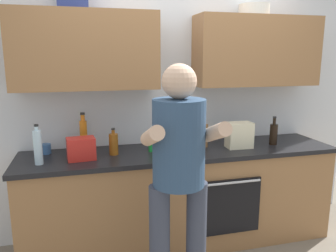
# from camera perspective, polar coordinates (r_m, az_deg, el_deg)

# --- Properties ---
(ground_plane) EXTENTS (12.00, 12.00, 0.00)m
(ground_plane) POSITION_cam_1_polar(r_m,az_deg,el_deg) (3.36, 2.24, -19.08)
(ground_plane) COLOR #756B5B
(back_wall_unit) EXTENTS (4.00, 0.38, 2.50)m
(back_wall_unit) POSITION_cam_1_polar(r_m,az_deg,el_deg) (3.15, 0.97, 7.75)
(back_wall_unit) COLOR silver
(back_wall_unit) RESTS_ON ground
(counter) EXTENTS (2.84, 0.67, 0.90)m
(counter) POSITION_cam_1_polar(r_m,az_deg,el_deg) (3.15, 2.33, -12.02)
(counter) COLOR olive
(counter) RESTS_ON ground
(person_standing) EXTENTS (0.49, 0.45, 1.69)m
(person_standing) POSITION_cam_1_polar(r_m,az_deg,el_deg) (2.17, 1.88, -7.64)
(person_standing) COLOR #383D4C
(person_standing) RESTS_ON ground
(bottle_water) EXTENTS (0.07, 0.07, 0.32)m
(bottle_water) POSITION_cam_1_polar(r_m,az_deg,el_deg) (2.76, -21.47, -3.34)
(bottle_water) COLOR silver
(bottle_water) RESTS_ON counter
(bottle_soda) EXTENTS (0.05, 0.05, 0.21)m
(bottle_soda) POSITION_cam_1_polar(r_m,az_deg,el_deg) (2.93, -2.86, -2.86)
(bottle_soda) COLOR #198C33
(bottle_soda) RESTS_ON counter
(bottle_soy) EXTENTS (0.07, 0.07, 0.27)m
(bottle_soy) POSITION_cam_1_polar(r_m,az_deg,el_deg) (3.32, 17.70, -1.25)
(bottle_soy) COLOR black
(bottle_soy) RESTS_ON counter
(bottle_wine) EXTENTS (0.06, 0.06, 0.22)m
(bottle_wine) POSITION_cam_1_polar(r_m,az_deg,el_deg) (3.15, -0.14, -1.87)
(bottle_wine) COLOR #471419
(bottle_wine) RESTS_ON counter
(bottle_syrup) EXTENTS (0.08, 0.08, 0.23)m
(bottle_syrup) POSITION_cam_1_polar(r_m,az_deg,el_deg) (2.87, -9.34, -3.04)
(bottle_syrup) COLOR #8C4C14
(bottle_syrup) RESTS_ON counter
(bottle_juice) EXTENTS (0.06, 0.06, 0.35)m
(bottle_juice) POSITION_cam_1_polar(r_m,az_deg,el_deg) (3.02, -14.32, -1.43)
(bottle_juice) COLOR orange
(bottle_juice) RESTS_ON counter
(cup_tea) EXTENTS (0.08, 0.08, 0.09)m
(cup_tea) POSITION_cam_1_polar(r_m,az_deg,el_deg) (3.06, -20.24, -3.71)
(cup_tea) COLOR #33598C
(cup_tea) RESTS_ON counter
(knife_block) EXTENTS (0.10, 0.14, 0.28)m
(knife_block) POSITION_cam_1_polar(r_m,az_deg,el_deg) (3.12, 5.56, -1.46)
(knife_block) COLOR brown
(knife_block) RESTS_ON counter
(grocery_bag_rice) EXTENTS (0.24, 0.15, 0.24)m
(grocery_bag_rice) POSITION_cam_1_polar(r_m,az_deg,el_deg) (3.12, 12.15, -1.54)
(grocery_bag_rice) COLOR beige
(grocery_bag_rice) RESTS_ON counter
(grocery_bag_crisps) EXTENTS (0.24, 0.17, 0.18)m
(grocery_bag_crisps) POSITION_cam_1_polar(r_m,az_deg,el_deg) (2.79, -14.72, -3.80)
(grocery_bag_crisps) COLOR red
(grocery_bag_crisps) RESTS_ON counter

